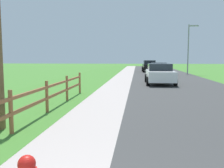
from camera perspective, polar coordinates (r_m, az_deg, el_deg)
The scene contains 10 objects.
ground_plane at distance 26.05m, azimuth 4.79°, elevation 1.64°, with size 120.00×120.00×0.00m, color #437E2F.
road_asphalt at distance 28.20m, azimuth 12.00°, elevation 1.87°, with size 7.00×66.00×0.01m, color #3A3A3A.
curb_concrete at distance 28.25m, azimuth -1.23°, elevation 2.00°, with size 6.00×66.00×0.01m, color #B5A7A1.
grass_verge at distance 28.48m, azimuth -4.23°, elevation 2.02°, with size 5.00×66.00×0.00m, color #437E2F.
rail_fence at distance 8.06m, azimuth -17.90°, elevation -3.54°, with size 0.11×12.93×1.15m.
parked_suv_white at distance 19.28m, azimuth 10.86°, elevation 2.33°, with size 2.17×4.65×1.53m.
parked_car_silver at distance 28.31m, azimuth 10.61°, elevation 3.39°, with size 2.15×4.70×1.45m.
parked_car_black at distance 35.80m, azimuth 8.53°, elevation 4.09°, with size 2.09×4.75×1.63m.
parked_car_beige at distance 45.90m, azimuth 8.33°, elevation 4.43°, with size 2.05×4.41×1.53m.
street_lamp at distance 31.04m, azimuth 17.29°, elevation 8.58°, with size 1.17×0.20×5.86m.
Camera 1 is at (0.47, -0.97, 1.96)m, focal length 39.93 mm.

